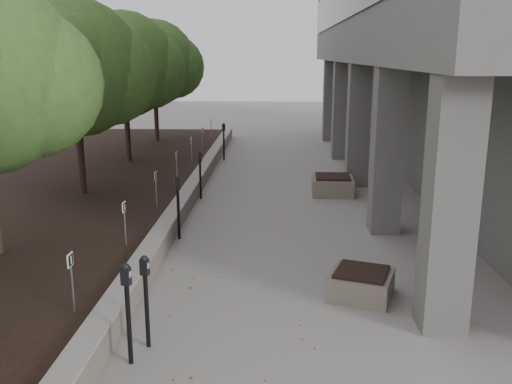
# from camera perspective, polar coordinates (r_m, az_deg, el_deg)

# --- Properties ---
(ground) EXTENTS (90.00, 90.00, 0.00)m
(ground) POSITION_cam_1_polar(r_m,az_deg,el_deg) (8.45, -3.41, -16.38)
(ground) COLOR gray
(ground) RESTS_ON ground
(retaining_wall) EXTENTS (0.39, 26.00, 0.50)m
(retaining_wall) POSITION_cam_1_polar(r_m,az_deg,el_deg) (16.94, -6.62, 0.16)
(retaining_wall) COLOR gray
(retaining_wall) RESTS_ON ground
(planting_bed) EXTENTS (7.00, 26.00, 0.40)m
(planting_bed) POSITION_cam_1_polar(r_m,az_deg,el_deg) (17.89, -18.33, 0.11)
(planting_bed) COLOR black
(planting_bed) RESTS_ON ground
(crabapple_tree_3) EXTENTS (4.60, 4.00, 5.44)m
(crabapple_tree_3) POSITION_cam_1_polar(r_m,az_deg,el_deg) (16.28, -18.00, 9.26)
(crabapple_tree_3) COLOR #345C23
(crabapple_tree_3) RESTS_ON planting_bed
(crabapple_tree_4) EXTENTS (4.60, 4.00, 5.44)m
(crabapple_tree_4) POSITION_cam_1_polar(r_m,az_deg,el_deg) (21.04, -13.33, 10.47)
(crabapple_tree_4) COLOR #345C23
(crabapple_tree_4) RESTS_ON planting_bed
(crabapple_tree_5) EXTENTS (4.60, 4.00, 5.44)m
(crabapple_tree_5) POSITION_cam_1_polar(r_m,az_deg,el_deg) (25.89, -10.37, 11.20)
(crabapple_tree_5) COLOR #345C23
(crabapple_tree_5) RESTS_ON planting_bed
(parking_sign_2) EXTENTS (0.04, 0.22, 0.96)m
(parking_sign_2) POSITION_cam_1_polar(r_m,az_deg,el_deg) (9.02, -18.39, -8.86)
(parking_sign_2) COLOR black
(parking_sign_2) RESTS_ON planting_bed
(parking_sign_3) EXTENTS (0.04, 0.22, 0.96)m
(parking_sign_3) POSITION_cam_1_polar(r_m,az_deg,el_deg) (11.70, -13.33, -3.26)
(parking_sign_3) COLOR black
(parking_sign_3) RESTS_ON planting_bed
(parking_sign_4) EXTENTS (0.04, 0.22, 0.96)m
(parking_sign_4) POSITION_cam_1_polar(r_m,az_deg,el_deg) (14.50, -10.23, 0.23)
(parking_sign_4) COLOR black
(parking_sign_4) RESTS_ON planting_bed
(parking_sign_5) EXTENTS (0.04, 0.22, 0.96)m
(parking_sign_5) POSITION_cam_1_polar(r_m,az_deg,el_deg) (17.37, -8.14, 2.58)
(parking_sign_5) COLOR black
(parking_sign_5) RESTS_ON planting_bed
(parking_sign_6) EXTENTS (0.04, 0.22, 0.96)m
(parking_sign_6) POSITION_cam_1_polar(r_m,az_deg,el_deg) (20.28, -6.64, 4.25)
(parking_sign_6) COLOR black
(parking_sign_6) RESTS_ON planting_bed
(parking_sign_7) EXTENTS (0.04, 0.22, 0.96)m
(parking_sign_7) POSITION_cam_1_polar(r_m,az_deg,el_deg) (23.21, -5.52, 5.51)
(parking_sign_7) COLOR black
(parking_sign_7) RESTS_ON planting_bed
(parking_sign_8) EXTENTS (0.04, 0.22, 0.96)m
(parking_sign_8) POSITION_cam_1_polar(r_m,az_deg,el_deg) (26.16, -4.64, 6.48)
(parking_sign_8) COLOR black
(parking_sign_8) RESTS_ON planting_bed
(parking_meter_1) EXTENTS (0.17, 0.14, 1.45)m
(parking_meter_1) POSITION_cam_1_polar(r_m,az_deg,el_deg) (8.47, -11.21, -11.02)
(parking_meter_1) COLOR black
(parking_meter_1) RESTS_ON ground
(parking_meter_2) EXTENTS (0.17, 0.14, 1.51)m
(parking_meter_2) POSITION_cam_1_polar(r_m,az_deg,el_deg) (8.08, -13.01, -12.15)
(parking_meter_2) COLOR black
(parking_meter_2) RESTS_ON ground
(parking_meter_3) EXTENTS (0.17, 0.14, 1.53)m
(parking_meter_3) POSITION_cam_1_polar(r_m,az_deg,el_deg) (13.14, -8.00, -1.63)
(parking_meter_3) COLOR black
(parking_meter_3) RESTS_ON ground
(parking_meter_4) EXTENTS (0.16, 0.13, 1.46)m
(parking_meter_4) POSITION_cam_1_polar(r_m,az_deg,el_deg) (16.76, -5.75, 1.72)
(parking_meter_4) COLOR black
(parking_meter_4) RESTS_ON ground
(parking_meter_5) EXTENTS (0.17, 0.13, 1.55)m
(parking_meter_5) POSITION_cam_1_polar(r_m,az_deg,el_deg) (22.93, -3.33, 5.18)
(parking_meter_5) COLOR black
(parking_meter_5) RESTS_ON ground
(planter_front) EXTENTS (1.36, 1.36, 0.50)m
(planter_front) POSITION_cam_1_polar(r_m,az_deg,el_deg) (10.32, 10.76, -9.21)
(planter_front) COLOR gray
(planter_front) RESTS_ON ground
(planter_back) EXTENTS (1.31, 1.31, 0.59)m
(planter_back) POSITION_cam_1_polar(r_m,az_deg,el_deg) (17.53, 7.86, 0.74)
(planter_back) COLOR gray
(planter_back) RESTS_ON ground
(berry_scatter) EXTENTS (3.30, 14.10, 0.02)m
(berry_scatter) POSITION_cam_1_polar(r_m,az_deg,el_deg) (13.00, -1.71, -5.15)
(berry_scatter) COLOR maroon
(berry_scatter) RESTS_ON ground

